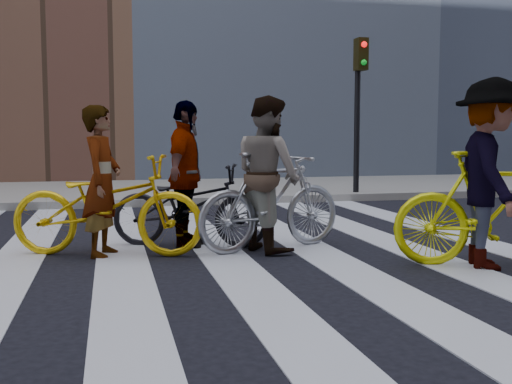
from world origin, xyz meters
name	(u,v)px	position (x,y,z in m)	size (l,w,h in m)	color
ground	(175,261)	(0.00, 0.00, 0.00)	(100.00, 100.00, 0.00)	black
sidewalk_far	(140,191)	(0.00, 7.50, 0.07)	(100.00, 5.00, 0.15)	gray
zebra_crosswalk	(175,261)	(0.00, 0.00, 0.01)	(8.25, 10.00, 0.01)	silver
traffic_signal	(359,90)	(4.40, 5.32, 2.28)	(0.22, 0.42, 3.33)	black
bike_yellow_left	(107,205)	(-0.70, 0.50, 0.57)	(0.75, 2.16, 1.14)	yellow
bike_silver_mid	(272,201)	(1.18, 0.37, 0.58)	(0.54, 1.93, 1.16)	#999BA2
bike_yellow_right	(493,210)	(3.12, -1.05, 0.59)	(0.56, 1.98, 1.19)	yellow
bike_dark_rear	(190,206)	(0.27, 0.82, 0.50)	(0.67, 1.91, 1.00)	black
rider_left	(102,181)	(-0.75, 0.50, 0.84)	(0.61, 0.40, 1.68)	slate
rider_mid	(268,174)	(1.13, 0.37, 0.90)	(0.87, 0.68, 1.80)	slate
rider_right	(490,174)	(3.07, -1.05, 0.96)	(1.24, 0.71, 1.92)	slate
rider_rear	(185,174)	(0.22, 0.82, 0.88)	(1.03, 0.43, 1.76)	slate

